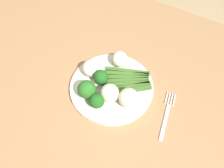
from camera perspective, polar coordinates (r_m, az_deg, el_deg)
ground_plane at (r=1.44m, az=-0.05°, el=-17.14°), size 6.00×6.00×0.02m
dining_table at (r=0.86m, az=-0.08°, el=-4.59°), size 1.33×0.95×0.72m
plate at (r=0.77m, az=0.00°, el=-0.52°), size 0.26×0.26×0.01m
asparagus_bundle at (r=0.77m, az=3.59°, el=0.77°), size 0.16×0.15×0.01m
broccoli_front at (r=0.74m, az=-2.61°, el=1.59°), size 0.05×0.05×0.06m
broccoli_right at (r=0.70m, az=-3.63°, el=-3.98°), size 0.04×0.04×0.05m
broccoli_front_left at (r=0.71m, az=-5.90°, el=-1.30°), size 0.05×0.05×0.07m
cauliflower_mid at (r=0.77m, az=-4.96°, el=3.70°), size 0.06×0.06×0.06m
cauliflower_near_fork at (r=0.71m, az=-0.56°, el=-2.14°), size 0.06×0.06×0.06m
cauliflower_edge at (r=0.71m, az=3.87°, el=-3.25°), size 0.06×0.06×0.06m
cauliflower_back_right at (r=0.79m, az=1.81°, el=5.86°), size 0.05×0.05×0.05m
fork at (r=0.74m, az=12.62°, el=-7.01°), size 0.05×0.17×0.00m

